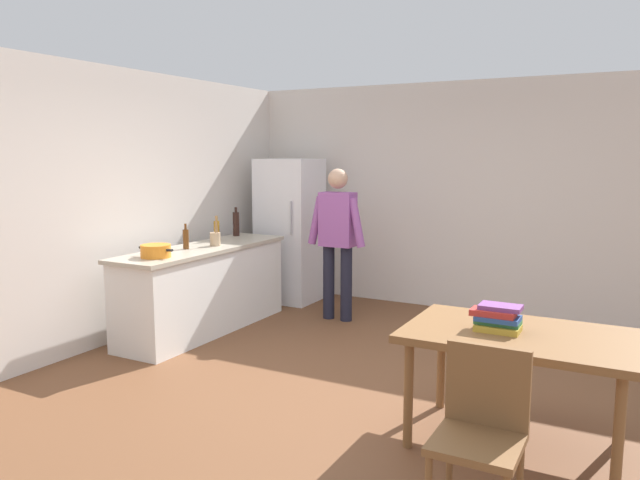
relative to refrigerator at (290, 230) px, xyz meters
The scene contains 14 objects.
ground_plane 3.19m from the refrigerator, 51.63° to the right, with size 14.00×14.00×0.00m, color brown.
wall_back 2.04m from the refrigerator, 17.53° to the left, with size 6.40×0.12×2.70m, color silver.
wall_left 2.35m from the refrigerator, 107.65° to the right, with size 0.12×5.60×2.70m, color silver.
kitchen_counter 1.66m from the refrigerator, 93.58° to the right, with size 0.64×2.20×0.90m.
refrigerator is the anchor object (origin of this frame).
person 1.10m from the refrigerator, 30.23° to the right, with size 0.70×0.22×1.70m.
dining_table 4.27m from the refrigerator, 39.29° to the right, with size 1.40×0.90×0.75m.
chair 4.95m from the refrigerator, 48.03° to the right, with size 0.42×0.42×0.91m.
cooking_pot 2.33m from the refrigerator, 91.61° to the right, with size 0.40×0.28×0.12m.
utensil_jar 1.49m from the refrigerator, 90.84° to the right, with size 0.11×0.11×0.32m.
bottle_oil_amber 1.21m from the refrigerator, 101.60° to the right, with size 0.06×0.06×0.28m.
bottle_beer_brown 1.82m from the refrigerator, 94.71° to the right, with size 0.06×0.06×0.26m.
bottle_wine_dark 0.81m from the refrigerator, 111.42° to the right, with size 0.08×0.08×0.34m.
book_stack 4.18m from the refrigerator, 40.75° to the right, with size 0.31×0.20×0.16m.
Camera 1 is at (2.04, -4.16, 1.86)m, focal length 34.16 mm.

